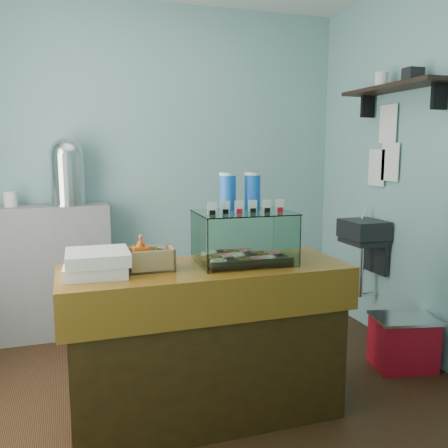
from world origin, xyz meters
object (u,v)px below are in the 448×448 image
object	(u,v)px
display_case	(242,234)
red_cooler	(403,342)
counter	(206,341)
coffee_urn	(67,170)

from	to	relation	value
display_case	red_cooler	size ratio (longest dim) A/B	1.13
counter	display_case	world-z (taller)	display_case
counter	coffee_urn	xyz separation A→B (m)	(-0.71, 1.56, 0.93)
display_case	coffee_urn	world-z (taller)	coffee_urn
counter	red_cooler	xyz separation A→B (m)	(1.51, 0.17, -0.27)
counter	coffee_urn	world-z (taller)	coffee_urn
coffee_urn	red_cooler	size ratio (longest dim) A/B	1.12
display_case	coffee_urn	bearing A→B (deg)	123.39
display_case	red_cooler	bearing A→B (deg)	6.84
red_cooler	coffee_urn	bearing A→B (deg)	160.39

